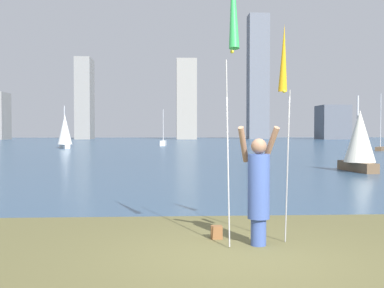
{
  "coord_description": "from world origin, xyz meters",
  "views": [
    {
      "loc": [
        -1.12,
        -7.28,
        1.94
      ],
      "look_at": [
        0.22,
        17.71,
        1.22
      ],
      "focal_mm": 44.95,
      "sensor_mm": 36.0,
      "label": 1
    }
  ],
  "objects": [
    {
      "name": "sailboat_2",
      "position": [
        19.04,
        36.88,
        0.3
      ],
      "size": [
        1.68,
        2.05,
        5.35
      ],
      "color": "brown",
      "rests_on": "ground"
    },
    {
      "name": "sailboat_4",
      "position": [
        7.87,
        14.59,
        1.47
      ],
      "size": [
        1.58,
        2.93,
        3.56
      ],
      "color": "brown",
      "rests_on": "ground"
    },
    {
      "name": "sailboat_0",
      "position": [
        -1.5,
        53.5,
        0.36
      ],
      "size": [
        0.82,
        2.6,
        4.6
      ],
      "color": "white",
      "rests_on": "ground"
    },
    {
      "name": "skyline_tower_3",
      "position": [
        19.29,
        98.97,
        13.76
      ],
      "size": [
        4.44,
        4.21,
        27.51
      ],
      "color": "slate",
      "rests_on": "ground"
    },
    {
      "name": "person",
      "position": [
        0.43,
        0.68,
        0.99
      ],
      "size": [
        0.74,
        0.54,
        2.01
      ],
      "rotation": [
        0.0,
        0.0,
        0.35
      ],
      "color": "#3F59A5",
      "rests_on": "ground"
    },
    {
      "name": "ground",
      "position": [
        0.0,
        50.95,
        -0.06
      ],
      "size": [
        120.0,
        138.0,
        0.12
      ],
      "color": "brown"
    },
    {
      "name": "bag",
      "position": [
        -0.22,
        1.2,
        0.12
      ],
      "size": [
        0.2,
        0.16,
        0.23
      ],
      "color": "brown",
      "rests_on": "ground"
    },
    {
      "name": "skyline_tower_4",
      "position": [
        34.45,
        93.64,
        3.61
      ],
      "size": [
        5.93,
        6.75,
        7.22
      ],
      "color": "#565B66",
      "rests_on": "ground"
    },
    {
      "name": "sailboat_6",
      "position": [
        -11.9,
        44.46,
        1.86
      ],
      "size": [
        2.0,
        3.0,
        4.54
      ],
      "color": "white",
      "rests_on": "ground"
    },
    {
      "name": "skyline_tower_1",
      "position": [
        -18.82,
        98.22,
        8.72
      ],
      "size": [
        3.29,
        6.93,
        17.43
      ],
      "color": "gray",
      "rests_on": "ground"
    },
    {
      "name": "kite_flag_left",
      "position": [
        -0.08,
        0.17,
        3.85
      ],
      "size": [
        0.16,
        1.07,
        4.73
      ],
      "color": "#B2B2B7",
      "rests_on": "ground"
    },
    {
      "name": "skyline_tower_2",
      "position": [
        3.18,
        94.56,
        8.51
      ],
      "size": [
        4.26,
        3.07,
        17.02
      ],
      "color": "gray",
      "rests_on": "ground"
    },
    {
      "name": "kite_flag_right",
      "position": [
        0.94,
        1.06,
        3.11
      ],
      "size": [
        0.16,
        0.59,
        3.78
      ],
      "color": "#B2B2B7",
      "rests_on": "ground"
    }
  ]
}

